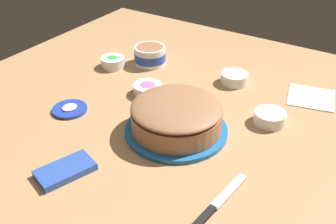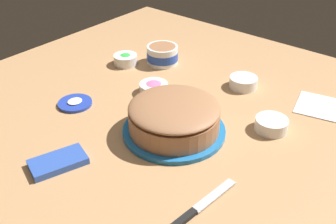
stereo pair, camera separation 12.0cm
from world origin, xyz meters
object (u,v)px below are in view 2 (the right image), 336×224
at_px(spreading_knife, 195,210).
at_px(sprinkle_bowl_pink, 154,88).
at_px(frosted_cake, 174,118).
at_px(frosting_tub, 162,54).
at_px(sprinkle_bowl_yellow, 243,82).
at_px(sprinkle_bowl_green, 125,59).
at_px(paper_napkin, 321,106).
at_px(sprinkle_bowl_orange, 271,124).
at_px(frosting_tub_lid, 75,103).
at_px(candy_box_lower, 58,162).

height_order(spreading_knife, sprinkle_bowl_pink, sprinkle_bowl_pink).
height_order(frosted_cake, frosting_tub, frosted_cake).
bearing_deg(sprinkle_bowl_yellow, sprinkle_bowl_green, -73.52).
bearing_deg(paper_napkin, sprinkle_bowl_green, -76.00).
relative_size(frosting_tub, sprinkle_bowl_orange, 1.26).
xyz_separation_m(frosting_tub_lid, spreading_knife, (0.13, 0.58, -0.00)).
relative_size(frosting_tub_lid, spreading_knife, 0.47).
height_order(sprinkle_bowl_orange, candy_box_lower, sprinkle_bowl_orange).
xyz_separation_m(sprinkle_bowl_green, sprinkle_bowl_yellow, (-0.13, 0.45, -0.00)).
bearing_deg(frosting_tub, candy_box_lower, 15.87).
distance_m(spreading_knife, sprinkle_bowl_orange, 0.41).
bearing_deg(candy_box_lower, spreading_knife, 123.15).
xyz_separation_m(sprinkle_bowl_orange, paper_napkin, (-0.22, 0.07, -0.02)).
bearing_deg(frosting_tub_lid, sprinkle_bowl_yellow, 141.09).
bearing_deg(sprinkle_bowl_orange, paper_napkin, 163.30).
xyz_separation_m(frosting_tub_lid, sprinkle_bowl_green, (-0.32, -0.08, 0.02)).
bearing_deg(candy_box_lower, paper_napkin, 168.60).
bearing_deg(frosted_cake, candy_box_lower, -25.08).
bearing_deg(sprinkle_bowl_pink, frosted_cake, 55.36).
distance_m(frosted_cake, candy_box_lower, 0.34).
xyz_separation_m(sprinkle_bowl_green, paper_napkin, (-0.18, 0.71, -0.02)).
relative_size(sprinkle_bowl_orange, candy_box_lower, 0.67).
distance_m(frosting_tub, sprinkle_bowl_orange, 0.56).
bearing_deg(sprinkle_bowl_pink, sprinkle_bowl_orange, 97.55).
bearing_deg(paper_napkin, sprinkle_bowl_yellow, -80.32).
distance_m(frosting_tub, candy_box_lower, 0.67).
xyz_separation_m(frosted_cake, sprinkle_bowl_orange, (-0.19, 0.22, -0.03)).
xyz_separation_m(frosting_tub, sprinkle_bowl_pink, (0.20, 0.13, -0.02)).
height_order(sprinkle_bowl_orange, sprinkle_bowl_yellow, same).
xyz_separation_m(frosting_tub, paper_napkin, (-0.08, 0.61, -0.03)).
bearing_deg(sprinkle_bowl_green, sprinkle_bowl_pink, 67.19).
bearing_deg(spreading_knife, sprinkle_bowl_orange, -177.43).
height_order(frosting_tub_lid, spreading_knife, frosting_tub_lid).
height_order(frosted_cake, sprinkle_bowl_green, frosted_cake).
relative_size(frosting_tub_lid, sprinkle_bowl_green, 1.21).
bearing_deg(frosting_tub_lid, paper_napkin, 128.35).
bearing_deg(spreading_knife, paper_napkin, 175.64).
distance_m(frosting_tub, paper_napkin, 0.62).
bearing_deg(frosted_cake, spreading_knife, 47.42).
height_order(frosting_tub, sprinkle_bowl_green, frosting_tub).
xyz_separation_m(sprinkle_bowl_orange, sprinkle_bowl_yellow, (-0.18, -0.20, 0.00)).
xyz_separation_m(frosting_tub, sprinkle_bowl_green, (0.10, -0.10, -0.01)).
height_order(frosting_tub, sprinkle_bowl_orange, frosting_tub).
height_order(sprinkle_bowl_pink, sprinkle_bowl_orange, same).
distance_m(sprinkle_bowl_green, paper_napkin, 0.74).
bearing_deg(sprinkle_bowl_yellow, frosted_cake, -2.64).
bearing_deg(sprinkle_bowl_green, frosted_cake, 61.38).
distance_m(frosting_tub_lid, spreading_knife, 0.60).
bearing_deg(frosting_tub_lid, sprinkle_bowl_pink, 146.26).
xyz_separation_m(sprinkle_bowl_pink, sprinkle_bowl_orange, (-0.06, 0.42, -0.00)).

